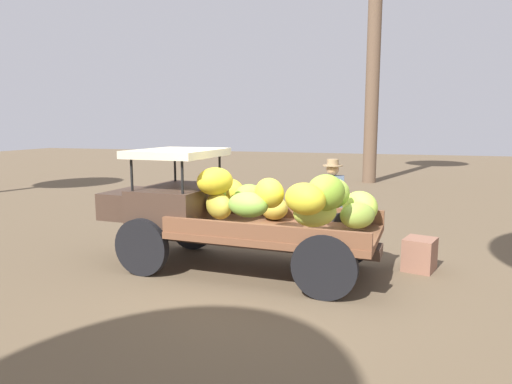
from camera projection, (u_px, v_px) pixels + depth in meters
The scene contains 4 objects.
ground_plane at pixel (268, 278), 6.92m from camera, with size 60.00×60.00×0.00m, color brown.
truck at pixel (233, 210), 7.23m from camera, with size 4.55×1.96×1.88m.
farmer at pixel (332, 201), 8.00m from camera, with size 0.52×0.47×1.69m.
wooden_crate at pixel (420, 254), 7.24m from camera, with size 0.45×0.49×0.51m, color #8B5C48.
Camera 1 is at (-1.78, 6.41, 2.29)m, focal length 32.33 mm.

